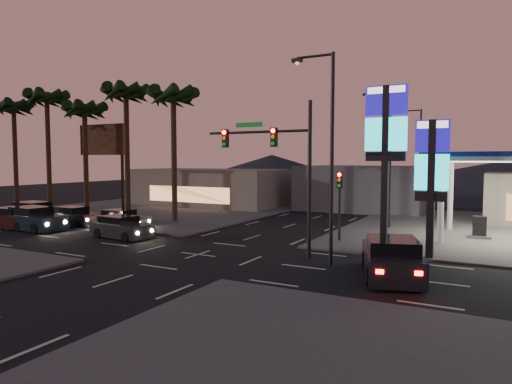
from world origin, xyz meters
The scene contains 27 objects.
ground centered at (0.00, 0.00, 0.00)m, with size 140.00×140.00×0.00m, color black.
corner_lot_nw centered at (-16.00, 16.00, 0.06)m, with size 24.00×24.00×0.12m, color #47443F.
pylon_sign_tall centered at (8.50, 5.50, 6.39)m, with size 2.20×0.35×9.00m.
pylon_sign_short centered at (11.00, 4.50, 4.66)m, with size 1.60×0.35×7.00m.
traffic_signal_mast centered at (3.76, 1.99, 5.23)m, with size 6.10×0.39×8.00m.
pedestal_signal centered at (5.50, 6.98, 2.92)m, with size 0.32×0.39×4.30m.
streetlight_near centered at (6.79, 1.00, 5.72)m, with size 2.14×0.25×10.00m.
streetlight_mid centered at (6.79, 14.00, 5.72)m, with size 2.14×0.25×10.00m.
streetlight_far centered at (6.79, 28.00, 5.72)m, with size 2.14×0.25×10.00m.
palm_a centered at (-9.00, 9.50, 9.43)m, with size 4.41×4.41×10.86m.
palm_b centered at (-14.00, 9.50, 9.97)m, with size 4.41×4.41×11.46m.
palm_c centered at (-19.00, 9.50, 8.88)m, with size 4.41×4.41×10.26m.
palm_d centered at (-24.00, 9.50, 10.15)m, with size 4.41×4.41×11.66m.
palm_e centered at (-29.00, 9.50, 9.61)m, with size 4.41×4.41×11.06m.
billboard centered at (-20.50, 13.00, 6.33)m, with size 6.00×0.30×8.50m.
building_far_west centered at (-14.00, 22.00, 2.00)m, with size 16.00×8.00×4.00m, color #726B5B.
building_far_mid centered at (2.00, 26.00, 2.20)m, with size 12.00×9.00×4.40m, color #4C4C51.
hill_left centered at (-25.00, 60.00, 3.00)m, with size 40.00×40.00×6.00m, color black.
hill_right centered at (15.00, 60.00, 2.50)m, with size 50.00×50.00×5.00m, color black.
hill_center centered at (0.00, 60.00, 2.00)m, with size 60.00×60.00×4.00m, color black.
car_lane_a_front centered at (-7.37, 1.93, 0.66)m, with size 4.49×2.21×1.42m.
car_lane_a_mid centered at (-17.17, 1.29, 0.72)m, with size 4.81×2.15×1.55m.
car_lane_a_rear centered at (-15.22, 1.38, 0.78)m, with size 5.26×2.45×1.68m.
car_lane_b_front centered at (-10.48, 5.12, 0.63)m, with size 4.24×1.98×1.35m.
car_lane_b_mid centered at (-15.00, 4.66, 0.65)m, with size 4.33×1.89×1.40m.
car_lane_b_rear centered at (-18.82, 4.02, 0.77)m, with size 5.17×2.32×1.66m.
suv_station centered at (10.03, 0.06, 0.80)m, with size 3.62×5.54×1.72m.
Camera 1 is at (13.95, -19.62, 5.02)m, focal length 32.00 mm.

